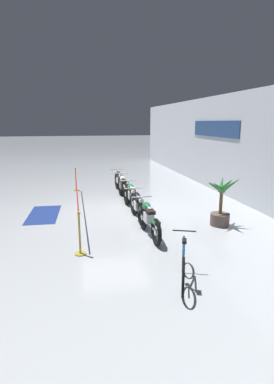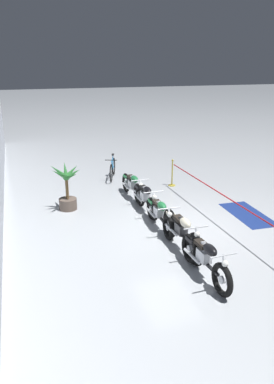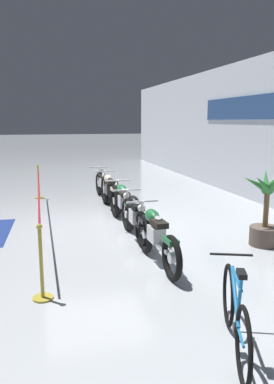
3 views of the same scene
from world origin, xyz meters
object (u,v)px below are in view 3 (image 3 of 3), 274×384
at_px(motorcycle_green_2, 123,203).
at_px(motorcycle_cream_1, 110,192).
at_px(motorcycle_black_0, 103,184).
at_px(motorcycle_black_3, 135,218).
at_px(stanchion_mid_left, 42,274).
at_px(bicycle, 235,315).
at_px(stanchion_far_left, 39,189).
at_px(motorcycle_green_4, 155,235).
at_px(potted_palm_left_of_row, 266,211).

bearing_deg(motorcycle_green_2, motorcycle_cream_1, -177.07).
bearing_deg(motorcycle_cream_1, motorcycle_black_0, 177.27).
distance_m(motorcycle_cream_1, motorcycle_green_2, 1.37).
relative_size(motorcycle_cream_1, motorcycle_black_3, 1.08).
bearing_deg(motorcycle_black_0, stanchion_mid_left, -16.97).
bearing_deg(motorcycle_black_0, bicycle, 0.16).
distance_m(motorcycle_cream_1, stanchion_far_left, 1.87).
xyz_separation_m(motorcycle_black_0, motorcycle_black_3, (4.12, -0.06, -0.00)).
bearing_deg(stanchion_mid_left, bicycle, 48.99).
height_order(motorcycle_cream_1, motorcycle_green_4, motorcycle_cream_1).
height_order(motorcycle_black_0, potted_palm_left_of_row, potted_palm_left_of_row).
height_order(motorcycle_green_4, stanchion_mid_left, stanchion_mid_left).
xyz_separation_m(motorcycle_green_2, stanchion_mid_left, (3.55, -1.92, -0.10)).
relative_size(motorcycle_black_3, motorcycle_green_4, 0.98).
height_order(motorcycle_black_0, motorcycle_green_4, motorcycle_black_0).
bearing_deg(motorcycle_black_0, potted_palm_left_of_row, 24.31).
distance_m(motorcycle_green_2, stanchion_mid_left, 4.04).
distance_m(motorcycle_green_4, bicycle, 2.60).
bearing_deg(motorcycle_green_4, stanchion_far_left, -153.63).
relative_size(motorcycle_green_4, bicycle, 1.36).
distance_m(motorcycle_cream_1, motorcycle_black_3, 2.75).
height_order(motorcycle_cream_1, motorcycle_black_3, motorcycle_cream_1).
relative_size(motorcycle_cream_1, motorcycle_green_4, 1.06).
distance_m(motorcycle_black_0, motorcycle_green_2, 2.73).
bearing_deg(stanchion_mid_left, motorcycle_green_4, 115.84).
bearing_deg(potted_palm_left_of_row, stanchion_mid_left, -73.92).
bearing_deg(motorcycle_green_2, stanchion_far_left, -121.26).
distance_m(bicycle, stanchion_mid_left, 2.57).
relative_size(motorcycle_green_4, stanchion_mid_left, 2.13).
xyz_separation_m(motorcycle_cream_1, motorcycle_green_4, (4.00, 0.03, -0.02)).
bearing_deg(motorcycle_cream_1, bicycle, 0.76).
bearing_deg(motorcycle_black_0, motorcycle_green_2, 0.10).
relative_size(motorcycle_black_3, stanchion_mid_left, 2.09).
relative_size(bicycle, stanchion_far_left, 0.24).
height_order(potted_palm_left_of_row, stanchion_far_left, potted_palm_left_of_row).
xyz_separation_m(potted_palm_left_of_row, stanchion_mid_left, (1.21, -4.20, -0.32)).
relative_size(motorcycle_black_0, stanchion_mid_left, 2.04).
bearing_deg(motorcycle_green_4, motorcycle_black_0, 179.67).
bearing_deg(bicycle, stanchion_far_left, -163.15).
xyz_separation_m(motorcycle_cream_1, stanchion_far_left, (0.20, -1.85, 0.20)).
xyz_separation_m(motorcycle_black_3, stanchion_far_left, (-2.55, -1.86, 0.23)).
relative_size(motorcycle_cream_1, bicycle, 1.44).
relative_size(motorcycle_cream_1, motorcycle_green_2, 1.11).
bearing_deg(stanchion_mid_left, potted_palm_left_of_row, 106.08).
bearing_deg(potted_palm_left_of_row, bicycle, -38.04).
relative_size(motorcycle_black_3, potted_palm_left_of_row, 1.43).
bearing_deg(motorcycle_cream_1, motorcycle_black_3, 0.18).
xyz_separation_m(stanchion_far_left, stanchion_mid_left, (4.71, -0.00, -0.33)).
height_order(motorcycle_cream_1, stanchion_far_left, stanchion_far_left).
distance_m(motorcycle_cream_1, potted_palm_left_of_row, 4.39).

